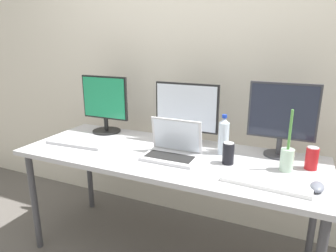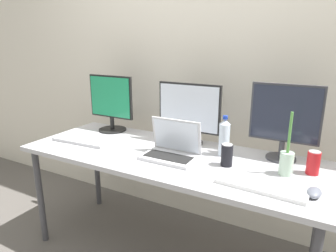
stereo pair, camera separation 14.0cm
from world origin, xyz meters
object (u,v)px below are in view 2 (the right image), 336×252
keyboard_aux (81,141)px  soda_can_near_keyboard (313,163)px  work_desk (168,163)px  monitor_right (285,119)px  water_bottle (224,137)px  monitor_center (189,112)px  bamboo_vase (286,162)px  monitor_left (111,102)px  soda_can_by_laptop (227,155)px  mouse_by_keyboard (314,193)px  laptop_silver (172,149)px  keyboard_main (261,186)px

keyboard_aux → soda_can_near_keyboard: soda_can_near_keyboard is taller
work_desk → monitor_right: monitor_right is taller
monitor_right → water_bottle: 0.36m
monitor_center → bamboo_vase: 0.70m
work_desk → keyboard_aux: bearing=-171.5°
monitor_left → bamboo_vase: monitor_left is taller
monitor_left → work_desk: bearing=-20.6°
monitor_right → soda_can_by_laptop: monitor_right is taller
monitor_right → mouse_by_keyboard: bearing=-62.6°
water_bottle → soda_can_near_keyboard: bearing=-3.9°
monitor_center → soda_can_by_laptop: size_ratio=3.49×
mouse_by_keyboard → soda_can_by_laptop: (-0.46, 0.14, 0.04)m
laptop_silver → mouse_by_keyboard: bearing=-7.9°
keyboard_main → soda_can_by_laptop: bearing=145.2°
keyboard_aux → bamboo_vase: (1.32, 0.13, 0.06)m
monitor_center → laptop_silver: size_ratio=1.37×
monitor_right → water_bottle: monitor_right is taller
monitor_center → water_bottle: monitor_center is taller
monitor_right → soda_can_by_laptop: bearing=-135.2°
monitor_left → soda_can_near_keyboard: bearing=-5.0°
monitor_left → keyboard_aux: 0.39m
bamboo_vase → monitor_right: bearing=104.8°
water_bottle → soda_can_by_laptop: (0.07, -0.15, -0.05)m
monitor_left → monitor_right: monitor_right is taller
monitor_right → keyboard_aux: 1.33m
keyboard_main → soda_can_near_keyboard: bearing=59.2°
bamboo_vase → laptop_silver: bearing=-173.7°
work_desk → bamboo_vase: bamboo_vase is taller
monitor_right → mouse_by_keyboard: 0.50m
monitor_left → bamboo_vase: bearing=-8.8°
keyboard_aux → soda_can_by_laptop: bearing=2.0°
water_bottle → mouse_by_keyboard: bearing=-29.1°
soda_can_near_keyboard → monitor_left: bearing=175.0°
monitor_right → soda_can_near_keyboard: 0.29m
keyboard_main → bamboo_vase: 0.24m
monitor_left → keyboard_main: monitor_left is taller
laptop_silver → soda_can_near_keyboard: 0.77m
soda_can_by_laptop → monitor_left: bearing=166.6°
work_desk → monitor_left: bearing=159.4°
monitor_right → laptop_silver: 0.67m
monitor_right → soda_can_near_keyboard: bearing=-37.4°
monitor_center → keyboard_main: (0.58, -0.42, -0.21)m
monitor_right → laptop_silver: monitor_right is taller
soda_can_by_laptop → keyboard_aux: bearing=-174.8°
work_desk → keyboard_main: bearing=-17.0°
work_desk → monitor_left: monitor_left is taller
water_bottle → bamboo_vase: bamboo_vase is taller
keyboard_aux → water_bottle: bearing=11.0°
monitor_center → water_bottle: 0.32m
monitor_center → soda_can_by_laptop: bearing=-34.9°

